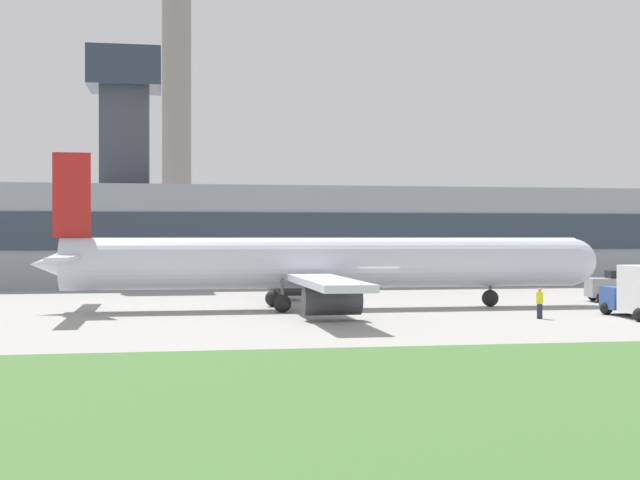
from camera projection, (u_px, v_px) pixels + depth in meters
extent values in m
plane|color=#999691|center=(374.00, 309.00, 52.09)|extent=(400.00, 400.00, 0.00)
cube|color=#8C939E|center=(302.00, 236.00, 79.42)|extent=(77.20, 11.69, 8.47)
cube|color=#2D3847|center=(313.00, 231.00, 73.61)|extent=(75.66, 0.16, 3.05)
cube|color=#383D47|center=(125.00, 187.00, 76.75)|extent=(4.11, 4.11, 16.92)
cube|color=#283342|center=(125.00, 70.00, 76.71)|extent=(6.16, 6.16, 3.28)
cylinder|color=gray|center=(177.00, 109.00, 109.43)|extent=(3.58, 3.58, 39.88)
cylinder|color=silver|center=(329.00, 263.00, 52.00)|extent=(30.41, 2.94, 2.94)
sphere|color=silver|center=(573.00, 262.00, 54.60)|extent=(2.80, 2.80, 2.80)
cone|color=silver|center=(60.00, 264.00, 49.39)|extent=(3.24, 2.80, 2.80)
cube|color=#B21E1E|center=(72.00, 195.00, 49.48)|extent=(2.06, 0.24, 4.74)
cube|color=silver|center=(65.00, 258.00, 45.65)|extent=(1.09, 7.82, 0.20)
cube|color=silver|center=(79.00, 255.00, 53.36)|extent=(1.09, 7.82, 0.20)
cube|color=silver|center=(325.00, 282.00, 44.74)|extent=(2.43, 13.04, 0.36)
cube|color=silver|center=(287.00, 271.00, 58.74)|extent=(2.43, 13.04, 0.36)
cylinder|color=#333338|center=(332.00, 300.00, 44.56)|extent=(2.89, 1.52, 1.52)
cylinder|color=#333338|center=(291.00, 284.00, 59.03)|extent=(2.89, 1.52, 1.52)
cylinder|color=#59595B|center=(490.00, 286.00, 53.70)|extent=(0.20, 0.20, 1.45)
sphere|color=black|center=(490.00, 298.00, 53.70)|extent=(1.01, 1.01, 1.01)
cylinder|color=#59595B|center=(282.00, 290.00, 49.44)|extent=(0.20, 0.20, 1.45)
sphere|color=black|center=(282.00, 303.00, 49.45)|extent=(1.01, 1.01, 1.01)
cylinder|color=#59595B|center=(273.00, 286.00, 53.52)|extent=(0.20, 0.20, 1.45)
sphere|color=black|center=(273.00, 298.00, 53.53)|extent=(1.01, 1.01, 1.01)
cube|color=gray|center=(618.00, 288.00, 57.53)|extent=(4.16, 2.62, 1.21)
cube|color=black|center=(618.00, 274.00, 57.53)|extent=(1.58, 1.59, 0.50)
sphere|color=black|center=(634.00, 295.00, 58.44)|extent=(0.70, 0.70, 0.70)
sphere|color=black|center=(602.00, 297.00, 56.62)|extent=(0.70, 0.70, 0.70)
sphere|color=black|center=(593.00, 295.00, 58.47)|extent=(0.70, 0.70, 0.70)
cube|color=#2D4C93|center=(627.00, 298.00, 48.10)|extent=(2.49, 2.20, 1.20)
sphere|color=black|center=(606.00, 308.00, 48.14)|extent=(0.70, 0.70, 0.70)
sphere|color=black|center=(640.00, 315.00, 44.12)|extent=(0.70, 0.70, 0.70)
cylinder|color=#23283D|center=(540.00, 311.00, 45.73)|extent=(0.37, 0.37, 0.77)
cylinder|color=yellow|center=(540.00, 298.00, 45.72)|extent=(0.46, 0.46, 0.61)
sphere|color=tan|center=(540.00, 290.00, 45.72)|extent=(0.21, 0.21, 0.21)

